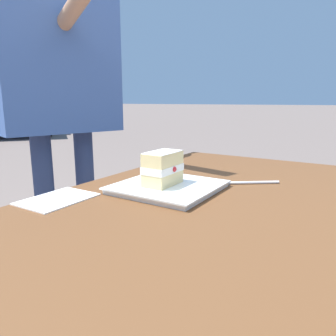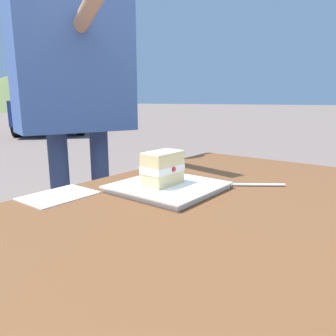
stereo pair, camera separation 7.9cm
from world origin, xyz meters
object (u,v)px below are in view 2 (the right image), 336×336
Objects in this scene: paper_napkin at (59,196)px; parked_car_near at (53,107)px; patio_table at (260,281)px; parked_car_extra at (80,103)px; dessert_plate at (168,187)px; parked_car_far at (46,104)px; dessert_fork at (248,185)px; diner_person at (74,62)px; cake_slice at (163,168)px.

parked_car_near is (5.36, 8.51, 0.02)m from paper_napkin.
patio_table is 0.34× the size of parked_car_extra.
parked_car_near is at bearing 59.29° from dessert_plate.
parked_car_far is at bearing -144.84° from parked_car_extra.
paper_napkin is at bearing 139.43° from dessert_plate.
parked_car_extra is (4.48, 3.16, 0.03)m from parked_car_far.
dessert_fork is 10.14m from parked_car_near.
dessert_fork is 0.09× the size of diner_person.
paper_napkin is at bearing 139.00° from dessert_fork.
parked_car_near is at bearing 58.38° from diner_person.
diner_person is at bearing -121.62° from parked_car_near.
cake_slice is (0.09, 0.30, 0.15)m from patio_table.
parked_car_extra reaches higher than cake_slice.
diner_person is at bearing 71.60° from cake_slice.
parked_car_near is (5.17, 8.68, -0.03)m from cake_slice.
parked_car_extra reaches higher than parked_car_near.
parked_car_far is (8.51, 15.04, 0.04)m from dessert_fork.
dessert_fork is 17.28m from parked_car_far.
diner_person is (0.20, 0.62, 0.31)m from cake_slice.
parked_car_far is (8.87, 14.73, 0.04)m from paper_napkin.
dessert_fork is at bearing 29.47° from patio_table.
diner_person is 0.39× the size of parked_car_near.
patio_table is 0.31× the size of parked_car_near.
cake_slice is 0.03× the size of parked_car_extra.
parked_car_near is 7.14m from parked_car_far.
parked_car_far reaches higher than dessert_plate.
parked_car_far reaches higher than parked_car_near.
cake_slice reaches higher than dessert_fork.
parked_car_near is 1.08× the size of parked_car_extra.
parked_car_near reaches higher than cake_slice.
parked_car_far is 1.08× the size of parked_car_extra.
parked_car_far is at bearing 60.51° from dessert_fork.
diner_person reaches higher than cake_slice.
dessert_fork is 22.36m from parked_car_extra.
paper_napkin is 0.04× the size of parked_car_near.
dessert_fork is (0.26, 0.15, 0.10)m from patio_table.
parked_car_near is at bearing -119.46° from parked_car_far.
parked_car_near is (4.96, 8.06, -0.35)m from diner_person.
patio_table is at bearing -120.00° from parked_car_far.
dessert_fork is at bearing -41.54° from dessert_plate.
dessert_plate reaches higher than paper_napkin.
parked_car_extra reaches higher than dessert_plate.
dessert_fork is 0.48m from paper_napkin.
diner_person is 9.47m from parked_car_near.
parked_car_far is at bearing 60.54° from parked_car_near.
cake_slice is 0.65× the size of paper_napkin.
diner_person reaches higher than paper_napkin.
diner_person is at bearing 87.40° from dessert_fork.
patio_table is 0.32× the size of parked_car_far.
patio_table is at bearing -107.97° from diner_person.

